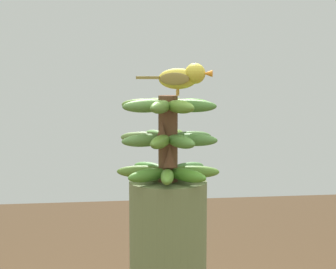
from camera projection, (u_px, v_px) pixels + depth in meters
The scene contains 2 objects.
banana_bunch at pixel (168, 139), 1.62m from camera, with size 0.30×0.30×0.25m.
perched_bird at pixel (183, 77), 1.58m from camera, with size 0.09×0.21×0.09m.
Camera 1 is at (1.60, -0.21, 1.31)m, focal length 60.48 mm.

